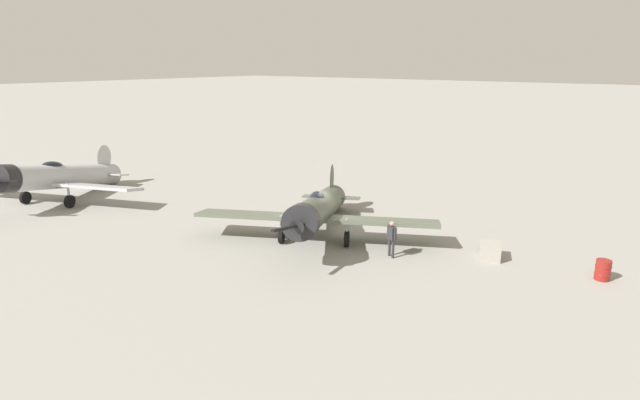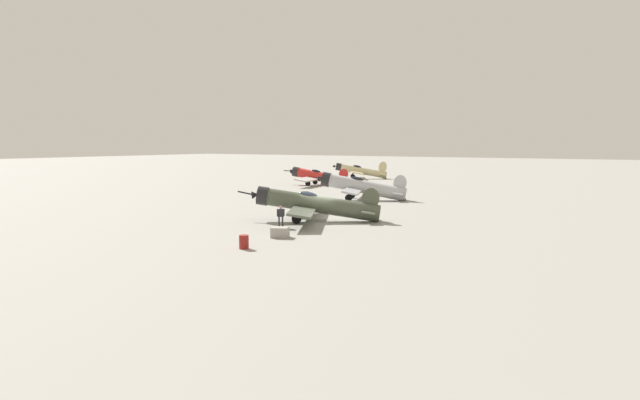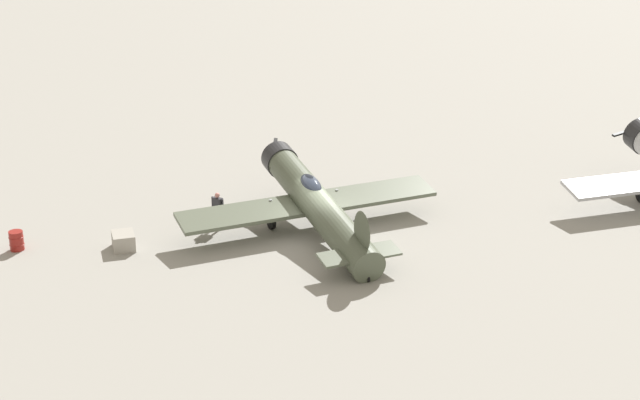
% 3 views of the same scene
% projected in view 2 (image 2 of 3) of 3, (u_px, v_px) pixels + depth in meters
% --- Properties ---
extents(ground_plane, '(400.00, 400.00, 0.00)m').
position_uv_depth(ground_plane, '(320.00, 221.00, 47.06)').
color(ground_plane, gray).
extents(airplane_foreground, '(11.46, 11.55, 3.01)m').
position_uv_depth(airplane_foreground, '(314.00, 204.00, 46.95)').
color(airplane_foreground, '#4C5442').
rests_on(airplane_foreground, ground_plane).
extents(airplane_mid_apron, '(10.67, 11.85, 3.32)m').
position_uv_depth(airplane_mid_apron, '(361.00, 186.00, 64.06)').
color(airplane_mid_apron, '#B7BABF').
rests_on(airplane_mid_apron, ground_plane).
extents(airplane_far_line, '(9.85, 12.52, 2.91)m').
position_uv_depth(airplane_far_line, '(318.00, 176.00, 85.88)').
color(airplane_far_line, red).
rests_on(airplane_far_line, ground_plane).
extents(airplane_outer_stand, '(9.53, 10.94, 3.26)m').
position_uv_depth(airplane_outer_stand, '(359.00, 171.00, 101.41)').
color(airplane_outer_stand, beige).
rests_on(airplane_outer_stand, ground_plane).
extents(ground_crew_mechanic, '(0.43, 0.60, 1.72)m').
position_uv_depth(ground_crew_mechanic, '(281.00, 214.00, 43.36)').
color(ground_crew_mechanic, '#2D2D33').
rests_on(ground_crew_mechanic, ground_plane).
extents(equipment_crate, '(1.42, 1.29, 0.72)m').
position_uv_depth(equipment_crate, '(280.00, 232.00, 38.96)').
color(equipment_crate, '#9E998E').
rests_on(equipment_crate, ground_plane).
extents(fuel_drum, '(0.64, 0.64, 0.86)m').
position_uv_depth(fuel_drum, '(244.00, 242.00, 34.84)').
color(fuel_drum, maroon).
rests_on(fuel_drum, ground_plane).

